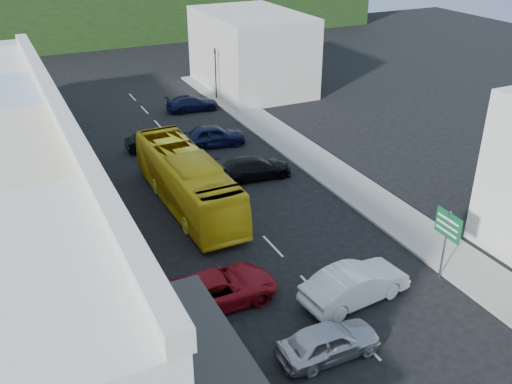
% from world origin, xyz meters
% --- Properties ---
extents(ground, '(120.00, 120.00, 0.00)m').
position_xyz_m(ground, '(0.00, 0.00, 0.00)').
color(ground, black).
rests_on(ground, ground).
extents(sidewalk_left, '(3.00, 52.00, 0.15)m').
position_xyz_m(sidewalk_left, '(-7.50, 10.00, 0.07)').
color(sidewalk_left, gray).
rests_on(sidewalk_left, ground).
extents(sidewalk_right, '(3.00, 52.00, 0.15)m').
position_xyz_m(sidewalk_right, '(7.50, 10.00, 0.07)').
color(sidewalk_right, gray).
rests_on(sidewalk_right, ground).
extents(distant_block_right, '(8.00, 12.00, 7.00)m').
position_xyz_m(distant_block_right, '(11.00, 30.00, 3.50)').
color(distant_block_right, '#B7B2A8').
rests_on(distant_block_right, ground).
extents(bus, '(2.69, 11.64, 3.10)m').
position_xyz_m(bus, '(-2.38, 10.14, 1.55)').
color(bus, yellow).
rests_on(bus, ground).
extents(car_silver, '(4.43, 1.86, 1.40)m').
position_xyz_m(car_silver, '(-1.68, -3.96, 0.70)').
color(car_silver, '#BCBCC1').
rests_on(car_silver, ground).
extents(car_white, '(4.57, 2.28, 1.40)m').
position_xyz_m(car_white, '(1.22, -1.49, 0.70)').
color(car_white, white).
rests_on(car_white, ground).
extents(car_red, '(4.63, 1.98, 1.40)m').
position_xyz_m(car_red, '(-4.26, 0.93, 0.70)').
color(car_red, maroon).
rests_on(car_red, ground).
extents(car_black_near, '(4.64, 2.21, 1.40)m').
position_xyz_m(car_black_near, '(2.67, 11.82, 0.70)').
color(car_black_near, black).
rests_on(car_black_near, ground).
extents(car_navy_mid, '(4.60, 2.37, 1.40)m').
position_xyz_m(car_navy_mid, '(2.34, 17.99, 0.70)').
color(car_navy_mid, black).
rests_on(car_navy_mid, ground).
extents(car_black_far, '(4.43, 1.87, 1.40)m').
position_xyz_m(car_black_far, '(-1.78, 19.20, 0.70)').
color(car_black_far, black).
rests_on(car_black_far, ground).
extents(car_navy_far, '(4.64, 2.21, 1.40)m').
position_xyz_m(car_navy_far, '(3.66, 26.13, 0.70)').
color(car_navy_far, black).
rests_on(car_navy_far, ground).
extents(pedestrian_left, '(0.41, 0.61, 1.70)m').
position_xyz_m(pedestrian_left, '(-7.94, 0.72, 1.00)').
color(pedestrian_left, black).
rests_on(pedestrian_left, sidewalk_left).
extents(direction_sign, '(0.24, 1.60, 3.53)m').
position_xyz_m(direction_sign, '(5.80, -1.81, 1.76)').
color(direction_sign, '#0C582D').
rests_on(direction_sign, ground).
extents(traffic_signal, '(1.00, 1.20, 4.62)m').
position_xyz_m(traffic_signal, '(6.60, 28.00, 2.31)').
color(traffic_signal, black).
rests_on(traffic_signal, ground).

